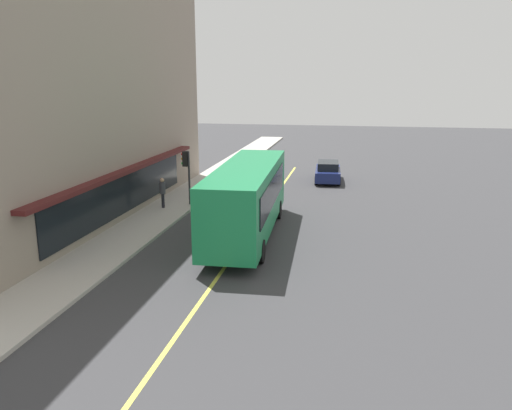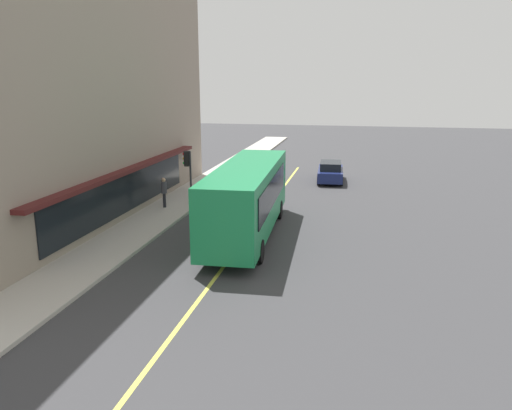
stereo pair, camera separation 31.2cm
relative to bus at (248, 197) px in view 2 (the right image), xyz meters
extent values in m
plane|color=#38383A|center=(2.26, 0.05, -1.99)|extent=(120.00, 120.00, 0.00)
cube|color=#B2ADA3|center=(2.26, 5.65, -1.91)|extent=(80.00, 2.82, 0.15)
cube|color=#D8D14C|center=(2.26, 0.05, -1.98)|extent=(36.00, 0.16, 0.01)
cube|color=gray|center=(1.58, 11.95, 5.25)|extent=(26.39, 9.78, 14.47)
cube|color=#4C1919|center=(1.58, 6.81, 0.81)|extent=(18.47, 0.70, 0.20)
cube|color=black|center=(1.58, 7.03, -0.49)|extent=(15.83, 0.08, 2.00)
cube|color=#197F47|center=(-0.04, 0.00, 0.01)|extent=(11.10, 2.99, 3.00)
cube|color=black|center=(5.41, 0.24, 0.37)|extent=(0.21, 2.10, 1.80)
cube|color=black|center=(-0.39, 1.25, 0.37)|extent=(8.79, 0.45, 1.32)
cube|color=black|center=(-0.28, -1.28, 0.37)|extent=(8.79, 0.45, 1.32)
cube|color=#0CF259|center=(5.48, 0.24, 1.26)|extent=(0.16, 1.90, 0.36)
cube|color=#2D2D33|center=(5.51, 0.24, -1.24)|extent=(0.27, 2.40, 0.40)
cylinder|color=black|center=(3.43, 1.28, -1.49)|extent=(1.01, 0.34, 1.00)
cylinder|color=black|center=(3.53, -0.97, -1.49)|extent=(1.01, 0.34, 1.00)
cylinder|color=black|center=(-3.60, 0.97, -1.49)|extent=(1.01, 0.34, 1.00)
cylinder|color=black|center=(-3.50, -1.29, -1.49)|extent=(1.01, 0.34, 1.00)
cylinder|color=#2D2D33|center=(5.14, 4.64, -0.24)|extent=(0.12, 0.12, 3.20)
cube|color=black|center=(5.14, 4.84, 0.91)|extent=(0.30, 0.30, 0.90)
sphere|color=red|center=(5.14, 5.01, 1.18)|extent=(0.18, 0.18, 0.18)
sphere|color=orange|center=(5.14, 5.01, 0.91)|extent=(0.18, 0.18, 0.18)
sphere|color=green|center=(5.14, 5.01, 0.64)|extent=(0.18, 0.18, 0.18)
cube|color=navy|center=(14.52, -3.08, -1.39)|extent=(4.38, 2.01, 0.75)
cube|color=black|center=(14.37, -3.09, -0.74)|extent=(2.48, 1.63, 0.55)
cylinder|color=black|center=(15.89, -2.19, -1.67)|extent=(0.65, 0.25, 0.64)
cylinder|color=black|center=(15.97, -3.83, -1.67)|extent=(0.65, 0.25, 0.64)
cylinder|color=black|center=(13.06, -2.33, -1.67)|extent=(0.65, 0.25, 0.64)
cylinder|color=black|center=(13.14, -3.97, -1.67)|extent=(0.65, 0.25, 0.64)
cube|color=#B7BABF|center=(8.68, 3.06, -1.39)|extent=(4.39, 2.03, 0.75)
cube|color=black|center=(8.82, 3.06, -0.74)|extent=(2.49, 1.64, 0.55)
cylinder|color=black|center=(7.21, 2.32, -1.67)|extent=(0.65, 0.25, 0.64)
cylinder|color=black|center=(7.30, 3.96, -1.67)|extent=(0.65, 0.25, 0.64)
cylinder|color=black|center=(10.05, 2.17, -1.67)|extent=(0.65, 0.25, 0.64)
cylinder|color=black|center=(10.14, 3.81, -1.67)|extent=(0.65, 0.25, 0.64)
cylinder|color=black|center=(4.03, 5.91, -1.41)|extent=(0.18, 0.18, 0.85)
cylinder|color=#3F3F47|center=(4.03, 5.91, -0.65)|extent=(0.34, 0.34, 0.67)
sphere|color=tan|center=(4.03, 5.91, -0.20)|extent=(0.24, 0.24, 0.24)
camera|label=1|loc=(-23.13, -4.92, 5.48)|focal=35.47mm
camera|label=2|loc=(-23.07, -5.22, 5.48)|focal=35.47mm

